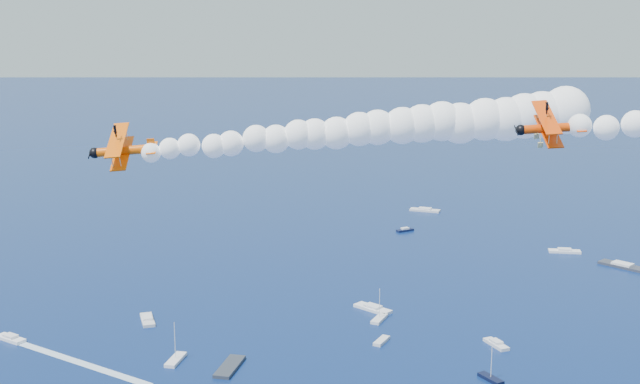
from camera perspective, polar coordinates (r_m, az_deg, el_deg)
The scene contains 5 objects.
biplane_lead at distance 88.50m, azimuth 15.83°, elevation 4.32°, with size 7.03×7.88×4.75m, color #ED3F04, non-canonical shape.
biplane_trail at distance 103.03m, azimuth -13.53°, elevation 2.83°, with size 8.21×9.21×5.55m, color #FF5C05, non-canonical shape.
smoke_trail_trail at distance 101.85m, azimuth 2.75°, elevation 4.29°, with size 44.46×41.13×10.47m, color white, non-canonical shape.
spectator_boats at distance 193.67m, azimuth 20.53°, elevation -9.49°, with size 223.37×168.57×0.70m.
boat_wakes at distance 171.99m, azimuth 19.25°, elevation -12.26°, with size 177.46×111.72×0.04m.
Camera 1 is at (59.17, -56.52, 68.53)m, focal length 45.78 mm.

